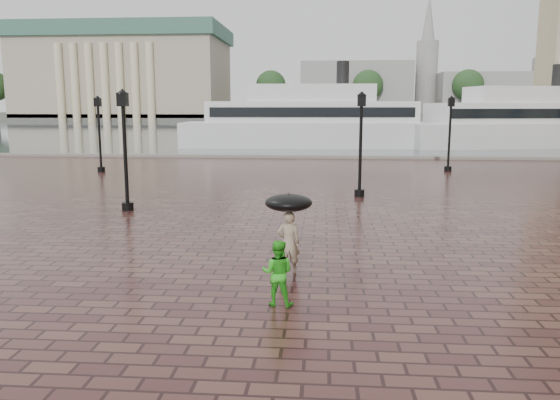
% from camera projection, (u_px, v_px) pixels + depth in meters
% --- Properties ---
extents(ground, '(300.00, 300.00, 0.00)m').
position_uv_depth(ground, '(248.00, 312.00, 10.46)').
color(ground, '#351918').
rests_on(ground, ground).
extents(harbour_water, '(240.00, 240.00, 0.00)m').
position_uv_depth(harbour_water, '(316.00, 128.00, 100.86)').
color(harbour_water, '#455054').
rests_on(harbour_water, ground).
extents(quay_edge, '(80.00, 0.60, 0.30)m').
position_uv_depth(quay_edge, '(305.00, 158.00, 41.90)').
color(quay_edge, slate).
rests_on(quay_edge, ground).
extents(far_shore, '(300.00, 60.00, 2.00)m').
position_uv_depth(far_shore, '(319.00, 116.00, 167.50)').
color(far_shore, '#4C4C47').
rests_on(far_shore, ground).
extents(museum, '(57.00, 32.50, 26.00)m').
position_uv_depth(museum, '(125.00, 71.00, 154.52)').
color(museum, gray).
rests_on(museum, ground).
extents(distant_skyline, '(102.50, 22.00, 33.00)m').
position_uv_depth(distant_skyline, '(492.00, 87.00, 152.47)').
color(distant_skyline, gray).
rests_on(distant_skyline, ground).
extents(far_trees, '(188.00, 8.00, 13.50)m').
position_uv_depth(far_trees, '(319.00, 86.00, 144.47)').
color(far_trees, '#2D2119').
rests_on(far_trees, ground).
extents(street_lamps, '(21.44, 14.44, 4.40)m').
position_uv_depth(street_lamps, '(266.00, 138.00, 27.38)').
color(street_lamps, black).
rests_on(street_lamps, ground).
extents(adult_pedestrian, '(0.60, 0.44, 1.50)m').
position_uv_depth(adult_pedestrian, '(288.00, 243.00, 12.75)').
color(adult_pedestrian, gray).
rests_on(adult_pedestrian, ground).
extents(child_pedestrian, '(0.69, 0.57, 1.32)m').
position_uv_depth(child_pedestrian, '(278.00, 273.00, 10.73)').
color(child_pedestrian, green).
rests_on(child_pedestrian, ground).
extents(ferry_near, '(25.18, 6.91, 8.19)m').
position_uv_depth(ferry_near, '(311.00, 122.00, 53.08)').
color(ferry_near, silver).
rests_on(ferry_near, ground).
extents(ferry_far, '(24.81, 11.02, 7.91)m').
position_uv_depth(ferry_far, '(527.00, 123.00, 52.93)').
color(ferry_far, silver).
rests_on(ferry_far, ground).
extents(umbrella, '(1.10, 1.10, 1.09)m').
position_uv_depth(umbrella, '(289.00, 203.00, 12.59)').
color(umbrella, black).
rests_on(umbrella, ground).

